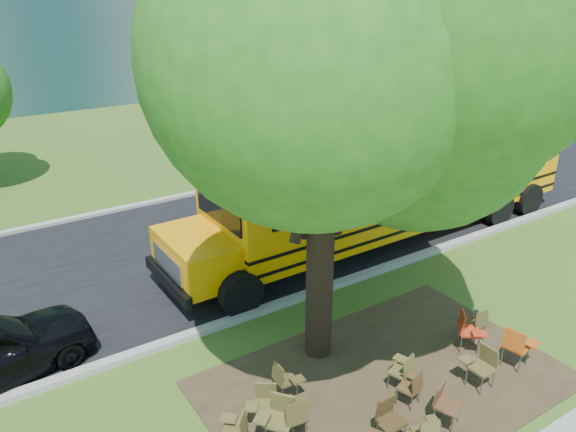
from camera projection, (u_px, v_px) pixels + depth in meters
ground at (329, 387)px, 11.04m from camera, size 160.00×160.00×0.00m
dirt_patch at (385, 382)px, 11.15m from camera, size 7.00×4.50×0.03m
asphalt_road at (186, 251)px, 16.44m from camera, size 80.00×8.00×0.04m
kerb_near at (254, 313)px, 13.33m from camera, size 80.00×0.25×0.14m
kerb_far at (139, 205)px, 19.58m from camera, size 80.00×0.25×0.14m
bg_tree_3 at (286, 37)px, 23.85m from camera, size 5.60×5.60×7.84m
bg_tree_4 at (435, 45)px, 27.35m from camera, size 5.00×5.00×6.85m
main_tree at (325, 66)px, 9.70m from camera, size 7.20×7.20×9.62m
school_bus at (396, 176)px, 16.84m from camera, size 13.56×3.21×3.30m
chair_1 at (295, 414)px, 9.57m from camera, size 0.64×0.53×0.90m
chair_3 at (389, 417)px, 9.57m from camera, size 0.55×0.50×0.85m
chair_4 at (427, 431)px, 9.33m from camera, size 0.60×0.47×0.77m
chair_5 at (445, 402)px, 9.90m from camera, size 0.58×0.67×0.86m
chair_6 at (482, 363)px, 10.85m from camera, size 0.54×0.59×0.90m
chair_7 at (517, 344)px, 11.34m from camera, size 0.67×0.64×0.94m
chair_8 at (236, 430)px, 9.28m from camera, size 0.58×0.74×0.86m
chair_9 at (279, 415)px, 9.54m from camera, size 0.79×0.63×0.93m
chair_10 at (284, 377)px, 10.54m from camera, size 0.47×0.55×0.81m
chair_11 at (404, 369)px, 10.77m from camera, size 0.56×0.60×0.81m
chair_12 at (468, 328)px, 11.90m from camera, size 0.62×0.78×0.91m
chair_13 at (477, 322)px, 12.23m from camera, size 0.55×0.48×0.82m
chair_14 at (412, 385)px, 10.38m from camera, size 0.53×0.58×0.78m
chair_15 at (264, 401)px, 9.94m from camera, size 0.71×0.56×0.83m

